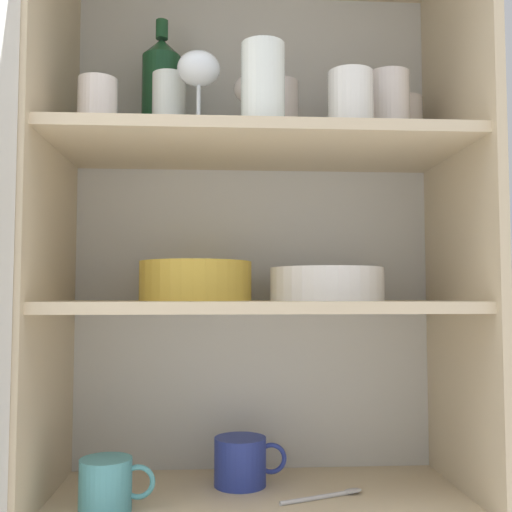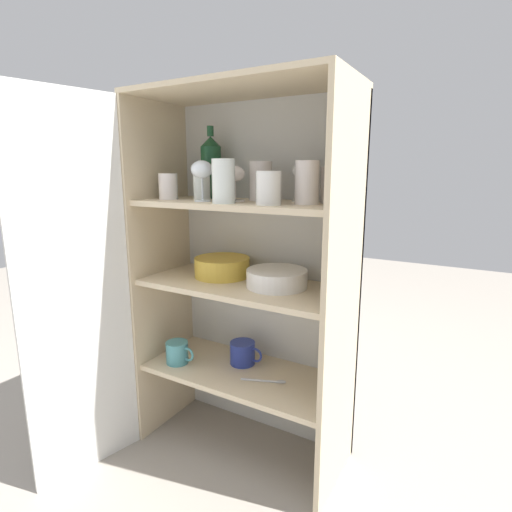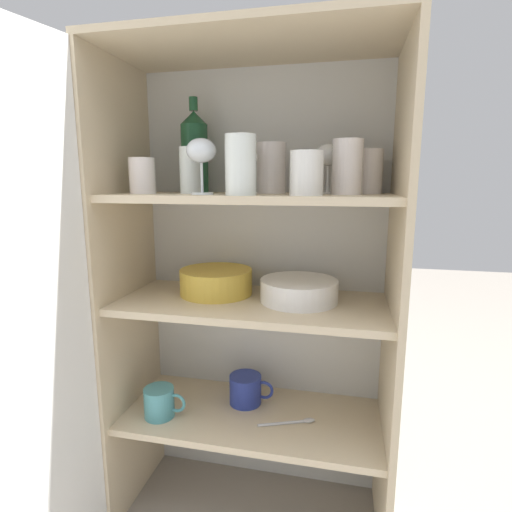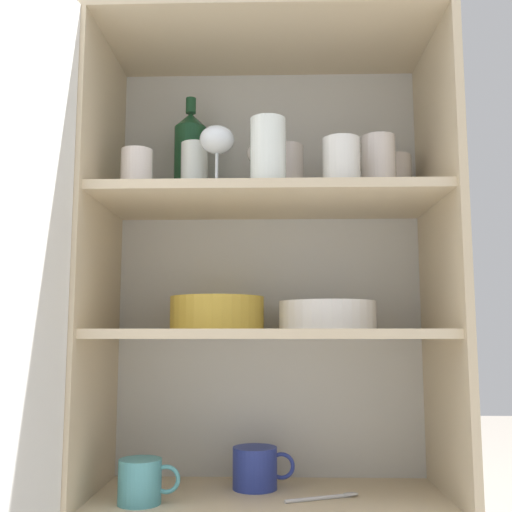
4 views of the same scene
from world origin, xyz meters
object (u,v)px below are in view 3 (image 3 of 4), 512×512
(wine_bottle, at_px, (195,152))
(plate_stack_white, at_px, (299,290))
(coffee_mug_primary, at_px, (246,389))
(mixing_bowl_large, at_px, (216,281))

(wine_bottle, height_order, plate_stack_white, wine_bottle)
(plate_stack_white, bearing_deg, coffee_mug_primary, 169.94)
(wine_bottle, height_order, mixing_bowl_large, wine_bottle)
(coffee_mug_primary, bearing_deg, mixing_bowl_large, -175.50)
(plate_stack_white, height_order, mixing_bowl_large, mixing_bowl_large)
(plate_stack_white, distance_m, mixing_bowl_large, 0.25)
(plate_stack_white, xyz_separation_m, mixing_bowl_large, (-0.25, 0.02, 0.01))
(plate_stack_white, distance_m, coffee_mug_primary, 0.38)
(wine_bottle, distance_m, plate_stack_white, 0.51)
(wine_bottle, distance_m, mixing_bowl_large, 0.39)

